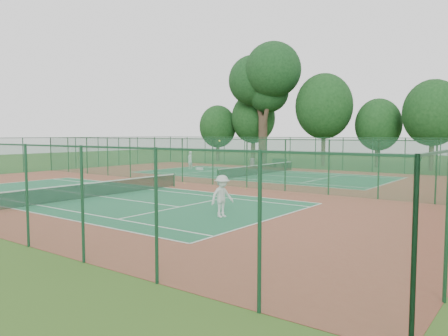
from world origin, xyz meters
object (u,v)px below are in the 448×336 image
Objects in this scene: kit_bag at (200,169)px; big_tree at (265,79)px; trash_bin at (252,163)px; player_near at (222,196)px; player_far at (190,160)px; bench at (280,163)px.

kit_bag is 0.05× the size of big_tree.
trash_bin is at bearing -73.09° from big_tree.
kit_bag is (-1.86, -7.37, -0.35)m from trash_bin.
player_far is (-19.75, 20.41, -0.01)m from player_near.
player_near reaches higher than bench.
kit_bag is at bearing -91.09° from big_tree.
player_far is 0.13× the size of big_tree.
player_near is 1.09× the size of bench.
player_near is at bearing -73.24° from bench.
bench is 9.36m from kit_bag.
bench is (-12.23, 27.16, -0.43)m from player_near.
player_far is 1.08× the size of bench.
big_tree is at bearing 128.15° from bench.
player_far is at bearing -145.57° from bench.
big_tree is at bearing 106.91° from trash_bin.
player_near is 1.01× the size of player_far.
player_near is at bearing 44.06° from player_far.
big_tree reaches higher than player_far.
bench is at bearing 131.90° from player_far.
trash_bin is 1.24× the size of kit_bag.
big_tree is (-1.61, 5.31, 10.30)m from trash_bin.
kit_bag is at bearing -133.04° from bench.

